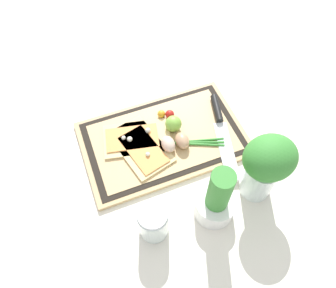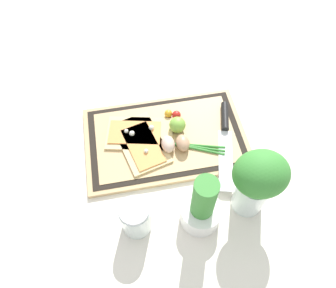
# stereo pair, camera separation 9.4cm
# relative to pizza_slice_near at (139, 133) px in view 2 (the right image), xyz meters

# --- Properties ---
(ground_plane) EXTENTS (6.00, 6.00, 0.00)m
(ground_plane) POSITION_rel_pizza_slice_near_xyz_m (-0.08, 0.02, -0.02)
(ground_plane) COLOR silver
(cutting_board) EXTENTS (0.48, 0.30, 0.02)m
(cutting_board) POSITION_rel_pizza_slice_near_xyz_m (-0.08, 0.02, -0.01)
(cutting_board) COLOR tan
(cutting_board) RESTS_ON ground_plane
(pizza_slice_near) EXTENTS (0.22, 0.16, 0.02)m
(pizza_slice_near) POSITION_rel_pizza_slice_near_xyz_m (0.00, 0.00, 0.00)
(pizza_slice_near) COLOR #DBBC7F
(pizza_slice_near) RESTS_ON cutting_board
(pizza_slice_far) EXTENTS (0.16, 0.22, 0.02)m
(pizza_slice_far) POSITION_rel_pizza_slice_near_xyz_m (-0.00, 0.04, 0.00)
(pizza_slice_far) COLOR #DBBC7F
(pizza_slice_far) RESTS_ON cutting_board
(knife) EXTENTS (0.11, 0.30, 0.02)m
(knife) POSITION_rel_pizza_slice_near_xyz_m (-0.26, 0.04, 0.00)
(knife) COLOR silver
(knife) RESTS_ON cutting_board
(egg_brown) EXTENTS (0.04, 0.05, 0.04)m
(egg_brown) POSITION_rel_pizza_slice_near_xyz_m (-0.12, 0.07, 0.01)
(egg_brown) COLOR tan
(egg_brown) RESTS_ON cutting_board
(egg_pink) EXTENTS (0.04, 0.05, 0.04)m
(egg_pink) POSITION_rel_pizza_slice_near_xyz_m (-0.08, 0.06, 0.01)
(egg_pink) COLOR beige
(egg_pink) RESTS_ON cutting_board
(lime) EXTENTS (0.05, 0.05, 0.05)m
(lime) POSITION_rel_pizza_slice_near_xyz_m (-0.12, 0.00, 0.02)
(lime) COLOR #7FB742
(lime) RESTS_ON cutting_board
(cherry_tomato_red) EXTENTS (0.03, 0.03, 0.03)m
(cherry_tomato_red) POSITION_rel_pizza_slice_near_xyz_m (-0.12, -0.04, 0.01)
(cherry_tomato_red) COLOR red
(cherry_tomato_red) RESTS_ON cutting_board
(cherry_tomato_yellow) EXTENTS (0.02, 0.02, 0.02)m
(cherry_tomato_yellow) POSITION_rel_pizza_slice_near_xyz_m (-0.10, -0.05, 0.01)
(cherry_tomato_yellow) COLOR gold
(cherry_tomato_yellow) RESTS_ON cutting_board
(scallion_bunch) EXTENTS (0.31, 0.14, 0.01)m
(scallion_bunch) POSITION_rel_pizza_slice_near_xyz_m (-0.09, 0.05, -0.00)
(scallion_bunch) COLOR #388433
(scallion_bunch) RESTS_ON cutting_board
(herb_pot) EXTENTS (0.10, 0.10, 0.20)m
(herb_pot) POSITION_rel_pizza_slice_near_xyz_m (-0.12, 0.28, 0.05)
(herb_pot) COLOR white
(herb_pot) RESTS_ON ground_plane
(sauce_jar) EXTENTS (0.08, 0.08, 0.11)m
(sauce_jar) POSITION_rel_pizza_slice_near_xyz_m (0.04, 0.27, 0.03)
(sauce_jar) COLOR silver
(sauce_jar) RESTS_ON ground_plane
(herb_glass) EXTENTS (0.13, 0.12, 0.23)m
(herb_glass) POSITION_rel_pizza_slice_near_xyz_m (-0.25, 0.26, 0.11)
(herb_glass) COLOR silver
(herb_glass) RESTS_ON ground_plane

